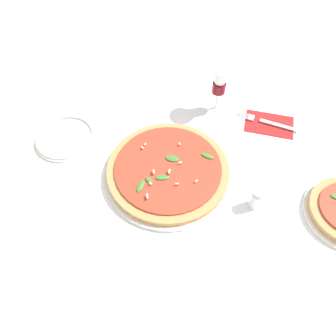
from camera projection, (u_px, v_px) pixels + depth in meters
ground_plane at (163, 185)px, 0.91m from camera, size 6.00×6.00×0.00m
pizza_arugula_main at (168, 171)px, 0.92m from camera, size 0.36×0.36×0.05m
wine_glass at (220, 82)px, 1.00m from camera, size 0.08×0.08×0.16m
napkin at (269, 124)px, 1.05m from camera, size 0.17×0.14×0.01m
fork at (267, 122)px, 1.04m from camera, size 0.20×0.05×0.00m
side_plate_white at (65, 138)px, 1.01m from camera, size 0.18×0.18×0.02m
shaker_pepper at (256, 199)px, 0.85m from camera, size 0.03×0.03×0.07m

